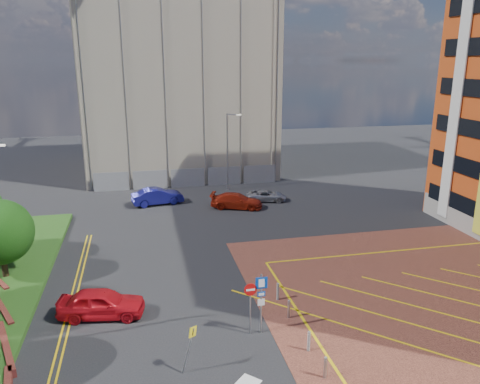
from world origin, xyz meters
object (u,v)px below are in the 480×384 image
object	(u,v)px
car_red_left	(101,303)
car_blue_back	(158,196)
lamp_back	(228,149)
tree_c	(0,232)
car_silver_back	(266,196)
sign_cluster	(257,298)
warning_sign	(190,344)
car_red_back	(237,201)

from	to	relation	value
car_red_left	car_blue_back	bearing A→B (deg)	-1.92
lamp_back	tree_c	bearing A→B (deg)	-134.32
car_blue_back	car_silver_back	bearing A→B (deg)	-106.62
car_red_left	sign_cluster	bearing A→B (deg)	-104.30
warning_sign	car_blue_back	bearing A→B (deg)	90.47
lamp_back	sign_cluster	size ratio (longest dim) A/B	2.50
sign_cluster	car_silver_back	xyz separation A→B (m)	(6.58, 22.03, -1.42)
lamp_back	warning_sign	size ratio (longest dim) A/B	3.56
sign_cluster	car_red_back	size ratio (longest dim) A/B	0.67
tree_c	car_red_back	bearing A→B (deg)	33.82
lamp_back	car_blue_back	distance (m)	9.21
tree_c	warning_sign	world-z (taller)	tree_c
lamp_back	sign_cluster	xyz separation A→B (m)	(-3.78, -27.02, -2.41)
sign_cluster	car_blue_back	xyz separation A→B (m)	(-3.80, 23.22, -1.17)
lamp_back	car_red_back	bearing A→B (deg)	-94.36
car_red_back	sign_cluster	bearing A→B (deg)	-169.43
sign_cluster	warning_sign	xyz separation A→B (m)	(-3.59, -2.35, -0.52)
tree_c	lamp_back	world-z (taller)	lamp_back
lamp_back	car_red_left	xyz separation A→B (m)	(-11.47, -23.69, -3.59)
sign_cluster	car_blue_back	bearing A→B (deg)	99.31
sign_cluster	car_red_back	distance (m)	20.76
tree_c	car_red_left	world-z (taller)	tree_c
tree_c	car_silver_back	world-z (taller)	tree_c
warning_sign	car_silver_back	bearing A→B (deg)	67.35
tree_c	car_blue_back	distance (m)	17.53
tree_c	car_silver_back	distance (m)	24.32
sign_cluster	car_silver_back	distance (m)	23.04
lamp_back	car_red_back	size ratio (longest dim) A/B	1.68
car_blue_back	car_red_back	xyz separation A→B (m)	(7.09, -2.76, -0.10)
tree_c	warning_sign	xyz separation A→B (m)	(10.20, -11.37, -1.76)
lamp_back	car_blue_back	bearing A→B (deg)	-153.41
car_red_left	lamp_back	bearing A→B (deg)	-16.72
lamp_back	warning_sign	xyz separation A→B (m)	(-7.38, -29.37, -2.93)
car_silver_back	warning_sign	bearing A→B (deg)	167.67
car_red_left	car_silver_back	size ratio (longest dim) A/B	1.17
warning_sign	car_red_back	xyz separation A→B (m)	(6.88, 22.81, -0.74)
sign_cluster	warning_sign	world-z (taller)	sign_cluster
tree_c	sign_cluster	distance (m)	16.53
lamp_back	car_silver_back	bearing A→B (deg)	-60.70
warning_sign	car_silver_back	xyz separation A→B (m)	(10.17, 24.38, -0.89)
car_red_back	warning_sign	bearing A→B (deg)	-177.09
car_red_left	car_silver_back	world-z (taller)	car_red_left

